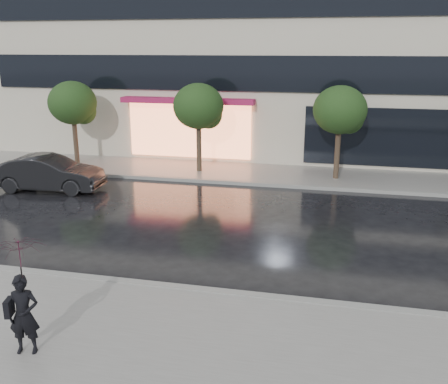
# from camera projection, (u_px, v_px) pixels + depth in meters

# --- Properties ---
(ground) EXTENTS (120.00, 120.00, 0.00)m
(ground) POSITION_uv_depth(u_px,v_px,m) (209.00, 275.00, 12.47)
(ground) COLOR black
(ground) RESTS_ON ground
(sidewalk_near) EXTENTS (60.00, 4.50, 0.12)m
(sidewalk_near) POSITION_uv_depth(u_px,v_px,m) (166.00, 346.00, 9.41)
(sidewalk_near) COLOR slate
(sidewalk_near) RESTS_ON ground
(sidewalk_far) EXTENTS (60.00, 3.50, 0.12)m
(sidewalk_far) POSITION_uv_depth(u_px,v_px,m) (266.00, 174.00, 22.04)
(sidewalk_far) COLOR slate
(sidewalk_far) RESTS_ON ground
(curb_near) EXTENTS (60.00, 0.25, 0.14)m
(curb_near) POSITION_uv_depth(u_px,v_px,m) (198.00, 291.00, 11.51)
(curb_near) COLOR gray
(curb_near) RESTS_ON ground
(curb_far) EXTENTS (60.00, 0.25, 0.14)m
(curb_far) POSITION_uv_depth(u_px,v_px,m) (260.00, 184.00, 20.40)
(curb_far) COLOR gray
(curb_far) RESTS_ON ground
(tree_far_west) EXTENTS (2.20, 2.20, 3.99)m
(tree_far_west) POSITION_uv_depth(u_px,v_px,m) (74.00, 104.00, 22.92)
(tree_far_west) COLOR #33261C
(tree_far_west) RESTS_ON ground
(tree_mid_west) EXTENTS (2.20, 2.20, 3.99)m
(tree_mid_west) POSITION_uv_depth(u_px,v_px,m) (200.00, 108.00, 21.65)
(tree_mid_west) COLOR #33261C
(tree_mid_west) RESTS_ON ground
(tree_mid_east) EXTENTS (2.20, 2.20, 3.99)m
(tree_mid_east) POSITION_uv_depth(u_px,v_px,m) (341.00, 112.00, 20.39)
(tree_mid_east) COLOR #33261C
(tree_mid_east) RESTS_ON ground
(parked_car) EXTENTS (4.36, 1.82, 1.40)m
(parked_car) POSITION_uv_depth(u_px,v_px,m) (49.00, 173.00, 19.58)
(parked_car) COLOR black
(parked_car) RESTS_ON ground
(pedestrian_with_umbrella) EXTENTS (1.13, 1.15, 2.20)m
(pedestrian_with_umbrella) POSITION_uv_depth(u_px,v_px,m) (21.00, 278.00, 8.73)
(pedestrian_with_umbrella) COLOR black
(pedestrian_with_umbrella) RESTS_ON sidewalk_near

